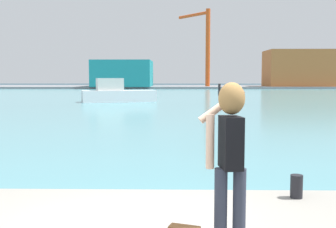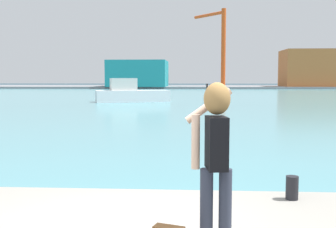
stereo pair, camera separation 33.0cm
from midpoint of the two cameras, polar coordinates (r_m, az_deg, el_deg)
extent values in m
plane|color=#334751|center=(54.48, 0.57, 2.52)|extent=(220.00, 220.00, 0.00)
cube|color=#599EA8|center=(56.48, 0.59, 2.62)|extent=(140.00, 100.00, 0.02)
cube|color=gray|center=(96.45, 0.81, 3.78)|extent=(140.00, 20.00, 0.45)
cylinder|color=#2D3342|center=(4.55, 5.21, -12.58)|extent=(0.14, 0.14, 0.82)
cylinder|color=#2D3342|center=(4.57, 7.78, -12.54)|extent=(0.14, 0.14, 0.82)
cube|color=black|center=(4.40, 6.59, -3.96)|extent=(0.24, 0.36, 0.56)
sphere|color=#E0B293|center=(4.35, 6.65, 2.04)|extent=(0.22, 0.22, 0.22)
ellipsoid|color=olive|center=(4.33, 6.68, 2.15)|extent=(0.28, 0.26, 0.34)
cylinder|color=#E0B293|center=(4.38, 3.72, -3.84)|extent=(0.09, 0.09, 0.58)
cylinder|color=#E0B293|center=(4.56, 5.40, 1.18)|extent=(0.53, 0.15, 0.40)
cube|color=black|center=(4.66, 5.11, 3.36)|extent=(0.02, 0.07, 0.14)
cylinder|color=black|center=(6.44, 15.99, -9.65)|extent=(0.18, 0.18, 0.35)
cube|color=white|center=(41.40, -7.05, 2.48)|extent=(7.60, 4.34, 1.15)
cube|color=silver|center=(41.22, -8.32, 4.10)|extent=(2.93, 2.36, 1.21)
cube|color=teal|center=(92.89, -6.35, 5.60)|extent=(12.75, 12.50, 5.72)
cube|color=#B26633|center=(97.25, 17.54, 6.06)|extent=(14.40, 9.81, 8.05)
cylinder|color=#D84C19|center=(92.84, 5.45, 9.13)|extent=(1.00, 1.00, 17.10)
cylinder|color=#D84C19|center=(97.45, 3.44, 13.53)|extent=(6.75, 8.36, 0.70)
camera|label=1|loc=(0.17, -91.16, -0.10)|focal=43.92mm
camera|label=2|loc=(0.17, 88.84, 0.10)|focal=43.92mm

